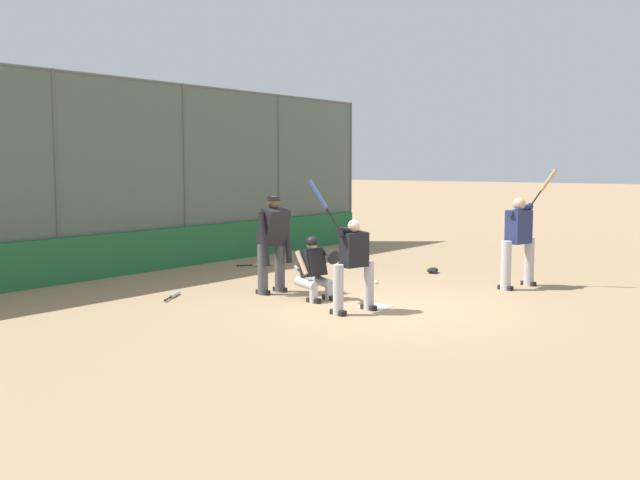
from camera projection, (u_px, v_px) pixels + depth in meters
name	position (u px, v px, depth m)	size (l,w,h in m)	color
ground_plane	(375.00, 307.00, 12.16)	(160.00, 160.00, 0.00)	#9E7F5B
home_plate_marker	(375.00, 307.00, 12.16)	(0.43, 0.43, 0.01)	white
backstop_fence	(126.00, 172.00, 15.68)	(16.67, 0.08, 4.12)	#515651
padding_wall	(131.00, 253.00, 15.79)	(16.26, 0.18, 0.89)	#236638
bleachers_beyond	(48.00, 244.00, 17.14)	(11.61, 2.50, 1.48)	slate
batter_at_plate	(353.00, 262.00, 11.65)	(0.87, 0.81, 2.09)	#B7B7BC
catcher_behind_plate	(315.00, 267.00, 12.72)	(0.59, 0.72, 1.10)	#B7B7BC
umpire_home	(273.00, 241.00, 13.35)	(0.71, 0.49, 1.76)	#4C4C51
batter_on_deck	(519.00, 239.00, 13.97)	(0.96, 0.77, 2.23)	#B7B7BC
spare_bat_near_backstop	(260.00, 265.00, 17.01)	(0.72, 0.53, 0.07)	black
spare_bat_by_padding	(174.00, 295.00, 13.07)	(0.73, 0.46, 0.07)	black
spare_bat_third_base_side	(297.00, 268.00, 16.44)	(0.63, 0.67, 0.07)	black
fielding_glove_on_dirt	(433.00, 270.00, 15.94)	(0.33, 0.25, 0.12)	black
baseball_loose	(376.00, 282.00, 14.50)	(0.07, 0.07, 0.07)	white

